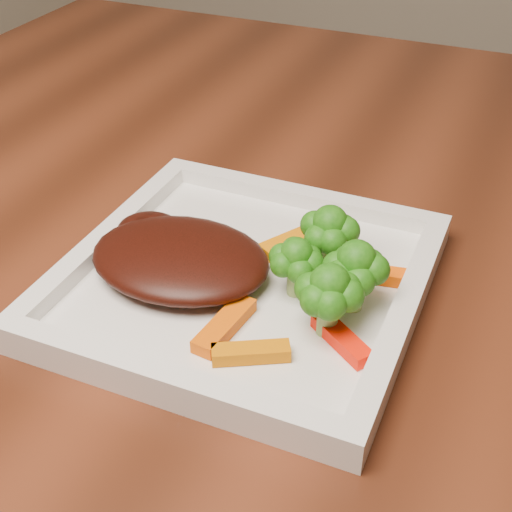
% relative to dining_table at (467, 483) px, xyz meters
% --- Properties ---
extents(dining_table, '(1.60, 0.90, 0.75)m').
position_rel_dining_table_xyz_m(dining_table, '(0.00, 0.00, 0.00)').
color(dining_table, '#572513').
rests_on(dining_table, floor).
extents(plate, '(0.27, 0.27, 0.01)m').
position_rel_dining_table_xyz_m(plate, '(-0.21, -0.20, 0.38)').
color(plate, white).
rests_on(plate, dining_table).
extents(steak, '(0.15, 0.12, 0.03)m').
position_rel_dining_table_xyz_m(steak, '(-0.25, -0.21, 0.40)').
color(steak, '#370D08').
rests_on(steak, plate).
extents(broccoli_0, '(0.05, 0.05, 0.07)m').
position_rel_dining_table_xyz_m(broccoli_0, '(-0.15, -0.16, 0.42)').
color(broccoli_0, '#2A7613').
rests_on(broccoli_0, plate).
extents(broccoli_1, '(0.06, 0.06, 0.06)m').
position_rel_dining_table_xyz_m(broccoli_1, '(-0.12, -0.20, 0.42)').
color(broccoli_1, '#187413').
rests_on(broccoli_1, plate).
extents(broccoli_2, '(0.06, 0.06, 0.06)m').
position_rel_dining_table_xyz_m(broccoli_2, '(-0.13, -0.23, 0.42)').
color(broccoli_2, '#397814').
rests_on(broccoli_2, plate).
extents(broccoli_3, '(0.05, 0.05, 0.06)m').
position_rel_dining_table_xyz_m(broccoli_3, '(-0.16, -0.20, 0.42)').
color(broccoli_3, '#215B0F').
rests_on(broccoli_3, plate).
extents(carrot_0, '(0.05, 0.04, 0.01)m').
position_rel_dining_table_xyz_m(carrot_0, '(-0.17, -0.28, 0.39)').
color(carrot_0, '#CD6C03').
rests_on(carrot_0, plate).
extents(carrot_1, '(0.05, 0.04, 0.01)m').
position_rel_dining_table_xyz_m(carrot_1, '(-0.11, -0.24, 0.39)').
color(carrot_1, '#FF1904').
rests_on(carrot_1, plate).
extents(carrot_2, '(0.02, 0.06, 0.01)m').
position_rel_dining_table_xyz_m(carrot_2, '(-0.19, -0.26, 0.39)').
color(carrot_2, '#E15603').
rests_on(carrot_2, plate).
extents(carrot_3, '(0.06, 0.02, 0.01)m').
position_rel_dining_table_xyz_m(carrot_3, '(-0.11, -0.16, 0.39)').
color(carrot_3, '#FF5604').
rests_on(carrot_3, plate).
extents(carrot_4, '(0.04, 0.06, 0.01)m').
position_rel_dining_table_xyz_m(carrot_4, '(-0.19, -0.14, 0.39)').
color(carrot_4, orange).
rests_on(carrot_4, plate).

